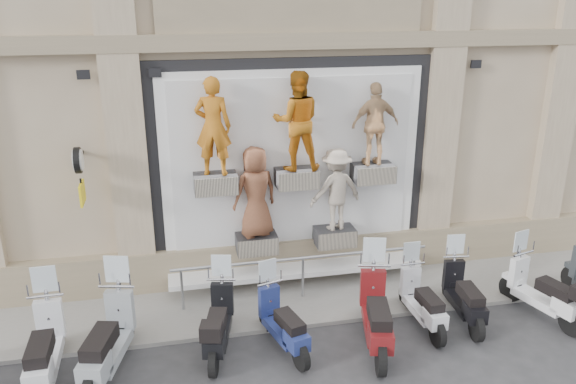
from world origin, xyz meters
name	(u,v)px	position (x,y,z in m)	size (l,w,h in m)	color
ground	(331,361)	(0.00, 0.00, 0.00)	(90.00, 90.00, 0.00)	#303033
sidewalk	(301,295)	(0.00, 2.10, 0.04)	(16.00, 2.20, 0.08)	gray
shop_vitrine	(296,170)	(0.03, 2.74, 2.44)	(5.60, 0.83, 4.30)	black
guard_rail	(303,278)	(0.00, 2.00, 0.47)	(5.06, 0.10, 0.93)	#9EA0A5
clock_sign_bracket	(79,168)	(-3.90, 2.47, 2.80)	(0.10, 0.80, 1.02)	black
scooter_b	(42,335)	(-4.40, 0.44, 0.82)	(0.59, 2.02, 1.64)	silver
scooter_c	(106,327)	(-3.47, 0.40, 0.86)	(0.62, 2.12, 1.72)	gray
scooter_d	(218,312)	(-1.75, 0.68, 0.74)	(0.53, 1.82, 1.48)	black
scooter_e	(283,312)	(-0.71, 0.51, 0.70)	(0.50, 1.73, 1.40)	navy
scooter_f	(377,302)	(0.84, 0.26, 0.85)	(0.61, 2.09, 1.69)	#5C0F11
scooter_g	(423,291)	(1.86, 0.66, 0.70)	(0.50, 1.72, 1.40)	silver
scooter_h	(465,285)	(2.68, 0.68, 0.72)	(0.52, 1.78, 1.45)	black
scooter_i	(544,281)	(4.13, 0.47, 0.75)	(0.54, 1.85, 1.50)	silver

